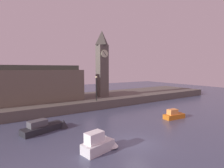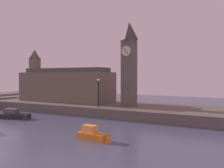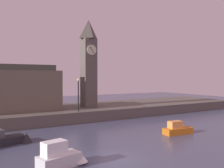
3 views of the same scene
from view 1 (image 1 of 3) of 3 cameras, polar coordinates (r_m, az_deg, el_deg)
The scene contains 8 objects.
ground_plane at distance 18.07m, azimuth 8.05°, elevation -18.48°, with size 120.00×120.00×0.00m, color #474C66.
far_embankment at distance 34.84m, azimuth -14.21°, elevation -5.75°, with size 70.00×12.00×1.50m, color #5B544C.
clock_tower at distance 35.99m, azimuth -3.22°, elevation 6.88°, with size 2.17×2.22×13.20m.
parliament_hall at distance 33.05m, azimuth -26.20°, elevation -0.06°, with size 17.93×6.74×10.13m.
streetlamp at distance 31.24m, azimuth -5.04°, elevation -0.50°, with size 0.36×0.36×4.35m.
boat_barge_dark at distance 22.28m, azimuth -20.04°, elevation -12.81°, with size 5.71×2.87×1.60m.
boat_ferry_white at distance 16.25m, azimuth -3.99°, elevation -18.68°, with size 3.69×1.95×1.82m.
boat_patrol_orange at distance 27.47m, azimuth 19.76°, elevation -9.39°, with size 3.85×1.51×1.44m.
Camera 1 is at (-10.95, -12.43, 7.21)m, focal length 28.32 mm.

